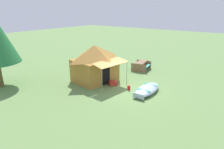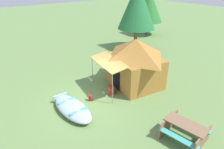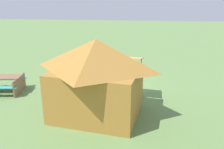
# 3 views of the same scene
# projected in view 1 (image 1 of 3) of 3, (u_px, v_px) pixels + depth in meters

# --- Properties ---
(ground_plane) EXTENTS (80.00, 80.00, 0.00)m
(ground_plane) POSITION_uv_depth(u_px,v_px,m) (129.00, 90.00, 13.47)
(ground_plane) COLOR #66894B
(beached_rowboat) EXTENTS (2.84, 1.29, 0.42)m
(beached_rowboat) POSITION_uv_depth(u_px,v_px,m) (147.00, 89.00, 12.93)
(beached_rowboat) COLOR #9EB5C3
(beached_rowboat) RESTS_ON ground_plane
(canvas_cabin_tent) EXTENTS (3.53, 3.92, 2.80)m
(canvas_cabin_tent) POSITION_uv_depth(u_px,v_px,m) (95.00, 63.00, 14.65)
(canvas_cabin_tent) COLOR #AB7531
(canvas_cabin_tent) RESTS_ON ground_plane
(picnic_table) EXTENTS (1.83, 1.65, 0.77)m
(picnic_table) POSITION_uv_depth(u_px,v_px,m) (141.00, 65.00, 17.66)
(picnic_table) COLOR #826245
(picnic_table) RESTS_ON ground_plane
(cooler_box) EXTENTS (0.65, 0.60, 0.36)m
(cooler_box) POSITION_uv_depth(u_px,v_px,m) (113.00, 83.00, 14.11)
(cooler_box) COLOR #B73022
(cooler_box) RESTS_ON ground_plane
(fuel_can) EXTENTS (0.24, 0.24, 0.32)m
(fuel_can) POSITION_uv_depth(u_px,v_px,m) (129.00, 88.00, 13.36)
(fuel_can) COLOR red
(fuel_can) RESTS_ON ground_plane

